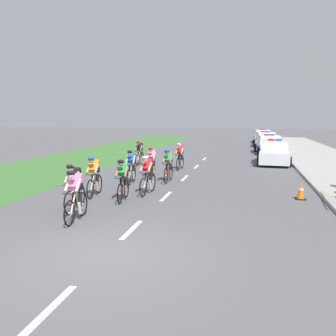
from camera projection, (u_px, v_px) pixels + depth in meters
ground_plane at (107, 254)px, 7.60m from camera, size 160.00×160.00×0.00m
kerb_edge at (297, 168)px, 19.81m from camera, size 0.16×60.00×0.13m
grass_verge at (71, 162)px, 22.97m from camera, size 7.00×60.00×0.01m
lane_markings_centre at (177, 186)px, 15.03m from camera, size 0.14×21.60×0.01m
cyclist_lead at (75, 194)px, 9.91m from camera, size 0.45×1.72×1.56m
cyclist_second at (74, 186)px, 11.08m from camera, size 0.45×1.72×1.56m
cyclist_third at (123, 179)px, 12.30m from camera, size 0.46×1.72×1.56m
cyclist_fourth at (94, 176)px, 13.03m from camera, size 0.45×1.72×1.56m
cyclist_fifth at (148, 174)px, 13.36m from camera, size 0.44×1.72×1.56m
cyclist_sixth at (131, 166)px, 15.56m from camera, size 0.45×1.72×1.56m
cyclist_seventh at (152, 162)px, 17.05m from camera, size 0.45×1.72×1.56m
cyclist_eighth at (168, 165)px, 15.87m from camera, size 0.42×1.72×1.56m
cyclist_ninth at (180, 156)px, 19.57m from camera, size 0.43×1.72×1.56m
cyclist_tenth at (140, 152)px, 21.39m from camera, size 0.42×1.72×1.56m
police_car_nearest at (274, 153)px, 22.07m from camera, size 2.21×4.50×1.59m
police_car_second at (269, 145)px, 28.14m from camera, size 2.23×4.51×1.59m
police_car_third at (265, 140)px, 33.78m from camera, size 2.32×4.55×1.59m
police_car_furthest at (263, 137)px, 39.90m from camera, size 2.03×4.42×1.59m
traffic_cone_near at (301, 191)px, 12.58m from camera, size 0.36×0.36×0.64m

